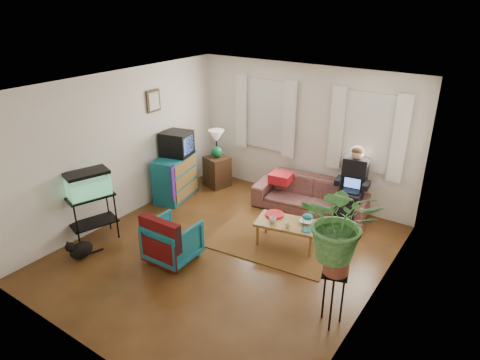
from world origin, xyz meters
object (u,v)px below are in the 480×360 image
Objects in this scene: aquarium_stand at (93,218)px; coffee_table at (287,233)px; armchair at (173,239)px; side_table at (217,171)px; sofa at (311,190)px; dresser at (175,177)px; plant_stand at (333,298)px.

aquarium_stand is 0.81× the size of coffee_table.
armchair reaches higher than coffee_table.
coffee_table is (2.33, -1.21, -0.11)m from side_table.
sofa is 1.34m from coffee_table.
dresser reaches higher than aquarium_stand.
plant_stand is at bearing -34.61° from dresser.
sofa is 2.82m from armchair.
side_table is at bearing 56.44° from dresser.
side_table is 0.80× the size of aquarium_stand.
plant_stand is at bearing -66.20° from sofa.
sofa is at bearing 88.66° from coffee_table.
dresser reaches higher than coffee_table.
side_table is 0.84× the size of plant_stand.
aquarium_stand is at bearing -103.37° from dresser.
side_table is (-2.10, -0.10, -0.08)m from sofa.
side_table is at bearing 175.45° from sofa.
coffee_table is at bearing -86.98° from sofa.
coffee_table is (2.67, -0.30, -0.23)m from dresser.
sofa is 2.10m from side_table.
aquarium_stand is (-0.01, -1.95, -0.03)m from dresser.
side_table is 2.77m from armchair.
side_table is at bearing 141.10° from coffee_table.
dresser is 2.70m from coffee_table.
dresser reaches higher than armchair.
plant_stand is at bearing -34.23° from side_table.
aquarium_stand is at bearing -174.70° from plant_stand.
dresser is 1.37× the size of armchair.
plant_stand is (3.99, -1.58, -0.06)m from dresser.
armchair is 2.56m from plant_stand.
armchair is at bearing -178.74° from plant_stand.
side_table is at bearing 145.77° from plant_stand.
side_table is 2.88m from aquarium_stand.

